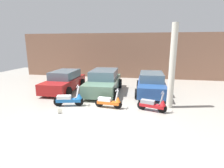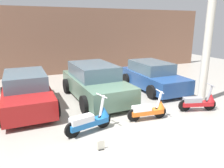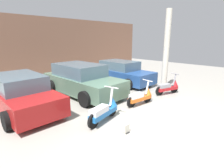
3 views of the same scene
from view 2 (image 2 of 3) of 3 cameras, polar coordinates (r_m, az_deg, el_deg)
The scene contains 10 objects.
ground_plane at distance 6.85m, azimuth 9.84°, elevation -12.25°, with size 28.00×28.00×0.00m, color #9E998E.
wall_back at distance 14.50m, azimuth -9.78°, elevation 10.92°, with size 19.60×0.12×4.15m, color #845B47.
scooter_front_left at distance 6.64m, azimuth -5.60°, elevation -9.32°, with size 1.53×0.67×1.08m.
scooter_front_right at distance 7.54m, azimuth 9.62°, elevation -6.64°, with size 1.41×0.51×0.99m.
scooter_front_center at distance 8.78m, azimuth 21.81°, elevation -4.32°, with size 1.41×0.68×1.01m.
car_rear_left at distance 8.99m, azimuth -21.40°, elevation -1.83°, with size 1.96×4.02×1.36m.
car_rear_center at distance 9.49m, azimuth -4.46°, elevation 0.46°, with size 2.24×4.44×1.49m.
car_rear_right at distance 11.06m, azimuth 10.51°, elevation 2.04°, with size 1.95×3.98×1.35m.
placard_near_left_scooter at distance 5.88m, azimuth -2.93°, elevation -15.73°, with size 0.20×0.12×0.26m.
support_column_side at distance 9.50m, azimuth 23.45°, elevation 7.63°, with size 0.31×0.31×4.15m, color beige.
Camera 2 is at (-3.41, -5.03, 3.15)m, focal length 35.00 mm.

